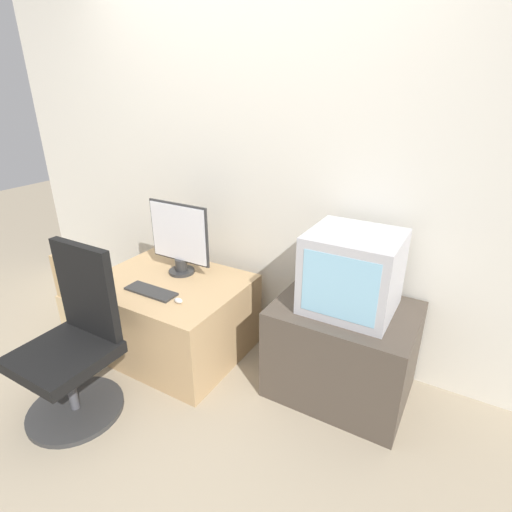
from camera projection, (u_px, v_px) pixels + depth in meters
The scene contains 12 objects.
ground_plane at pixel (121, 443), 2.12m from camera, with size 12.00×12.00×0.00m, color tan.
wall_back at pixel (248, 158), 2.66m from camera, with size 4.40×0.05×2.60m.
desk at pixel (171, 315), 2.79m from camera, with size 1.00×0.79×0.53m.
side_stand at pixel (342, 350), 2.39m from camera, with size 0.80×0.61×0.59m.
main_monitor at pixel (179, 238), 2.70m from camera, with size 0.48×0.18×0.50m.
keyboard at pixel (151, 291), 2.54m from camera, with size 0.36×0.12×0.01m.
mouse at pixel (178, 301), 2.41m from camera, with size 0.06×0.03×0.03m.
crt_tv at pixel (352, 272), 2.18m from camera, with size 0.48×0.45×0.45m.
office_chair at pixel (74, 349), 2.22m from camera, with size 0.53×0.53×0.98m.
cardboard_box_lower at pixel (81, 312), 3.06m from camera, with size 0.28×0.18×0.29m.
cardboard_box_upper at pixel (74, 276), 2.94m from camera, with size 0.24×0.17×0.33m.
book at pixel (66, 347), 2.87m from camera, with size 0.22×0.15×0.02m.
Camera 1 is at (1.40, -0.98, 1.76)m, focal length 28.00 mm.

